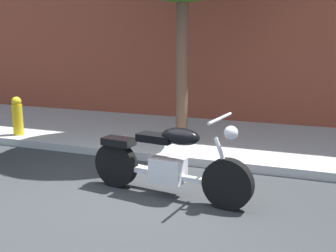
# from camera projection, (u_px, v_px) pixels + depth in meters

# --- Properties ---
(ground_plane) EXTENTS (60.00, 60.00, 0.00)m
(ground_plane) POSITION_uv_depth(u_px,v_px,m) (121.00, 200.00, 5.25)
(ground_plane) COLOR #303335
(sidewalk) EXTENTS (25.56, 3.25, 0.14)m
(sidewalk) POSITION_uv_depth(u_px,v_px,m) (195.00, 138.00, 8.26)
(sidewalk) COLOR #AFAFAF
(sidewalk) RESTS_ON ground
(motorcycle) EXTENTS (2.27, 0.73, 1.13)m
(motorcycle) POSITION_uv_depth(u_px,v_px,m) (168.00, 163.00, 5.29)
(motorcycle) COLOR black
(motorcycle) RESTS_ON ground
(fire_hydrant) EXTENTS (0.20, 0.20, 0.91)m
(fire_hydrant) POSITION_uv_depth(u_px,v_px,m) (18.00, 119.00, 8.14)
(fire_hydrant) COLOR gold
(fire_hydrant) RESTS_ON ground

